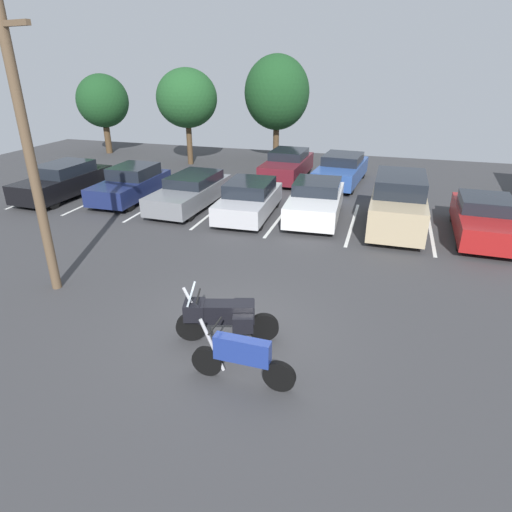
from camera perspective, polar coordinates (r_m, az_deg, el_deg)
The scene contains 17 objects.
ground at distance 10.22m, azimuth -2.82°, elevation -10.19°, with size 44.00×44.00×0.10m, color #38383A.
motorcycle_touring at distance 9.63m, azimuth -4.29°, elevation -7.70°, with size 2.21×1.09×1.36m.
motorcycle_second at distance 8.49m, azimuth -1.92°, elevation -13.11°, with size 2.10×0.62×1.27m.
parking_stripes at distance 18.01m, azimuth -1.13°, elevation 5.63°, with size 19.98×4.98×0.01m.
car_black at distance 21.96m, azimuth -23.82°, elevation 8.99°, with size 2.03×4.90×1.51m.
car_navy at distance 20.53m, azimuth -15.98°, elevation 9.06°, with size 1.85×4.41×1.45m.
car_grey at distance 18.95m, azimuth -8.48°, elevation 8.39°, with size 2.01×4.93×1.32m.
car_silver at distance 17.50m, azimuth -0.90°, elevation 7.42°, with size 1.99×4.27×1.41m.
car_white at distance 17.40m, azimuth 7.80°, elevation 7.15°, with size 2.09×4.39×1.44m.
car_tan at distance 16.87m, azimuth 18.06°, elevation 6.57°, with size 1.91×4.63×1.96m.
car_red at distance 17.21m, azimuth 27.59°, elevation 4.35°, with size 1.95×4.51×1.42m.
car_far_maroon at distance 23.42m, azimuth 4.12°, elevation 11.73°, with size 1.96×4.74×1.47m.
car_far_blue at distance 22.79m, azimuth 11.10°, elevation 11.00°, with size 2.31×4.99×1.47m.
utility_pole at distance 12.14m, azimuth -27.53°, elevation 11.90°, with size 1.78×0.50×7.04m.
tree_far_right at distance 26.92m, azimuth -9.03°, elevation 19.65°, with size 3.48×3.48×5.42m.
tree_rear at distance 31.76m, azimuth -19.39°, elevation 18.53°, with size 3.30×3.30×5.02m.
tree_far_left at distance 27.95m, azimuth 2.74°, elevation 20.51°, with size 3.89×3.89×6.15m.
Camera 1 is at (2.93, -7.93, 5.70)m, focal length 30.63 mm.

